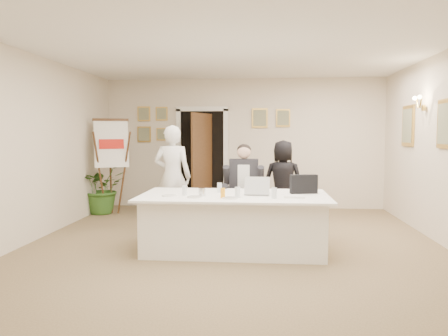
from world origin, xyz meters
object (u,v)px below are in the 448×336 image
object	(u,v)px
potted_palm	(103,187)
seated_man	(244,188)
laptop_bag	(304,184)
oj_glass	(223,193)
paper_stack	(295,196)
steel_jug	(202,192)
conference_table	(234,222)
laptop	(257,184)
flip_chart	(111,172)
standing_man	(172,177)
standing_woman	(283,181)

from	to	relation	value
potted_palm	seated_man	bearing A→B (deg)	-27.96
laptop_bag	oj_glass	distance (m)	1.21
paper_stack	steel_jug	bearing A→B (deg)	179.06
steel_jug	potted_palm	bearing A→B (deg)	131.15
conference_table	laptop	xyz separation A→B (m)	(0.31, 0.03, 0.52)
conference_table	flip_chart	bearing A→B (deg)	136.86
laptop	oj_glass	size ratio (longest dim) A/B	2.76
seated_man	laptop_bag	distance (m)	1.22
seated_man	potted_palm	xyz separation A→B (m)	(-2.92, 1.55, -0.21)
standing_man	laptop	world-z (taller)	standing_man
conference_table	potted_palm	xyz separation A→B (m)	(-2.83, 2.57, 0.13)
seated_man	conference_table	bearing A→B (deg)	-87.12
potted_palm	laptop_bag	world-z (taller)	potted_palm
potted_palm	steel_jug	bearing A→B (deg)	-48.85
laptop_bag	oj_glass	world-z (taller)	laptop_bag
conference_table	seated_man	world-z (taller)	seated_man
standing_man	laptop_bag	world-z (taller)	standing_man
potted_palm	oj_glass	bearing A→B (deg)	-47.10
conference_table	oj_glass	bearing A→B (deg)	-110.50
standing_woman	potted_palm	size ratio (longest dim) A/B	1.42
seated_man	potted_palm	size ratio (longest dim) A/B	1.39
standing_woman	potted_palm	distance (m)	3.63
flip_chart	seated_man	bearing A→B (deg)	-27.71
potted_palm	oj_glass	size ratio (longest dim) A/B	8.12
seated_man	oj_glass	distance (m)	1.38
potted_palm	conference_table	bearing A→B (deg)	-42.25
standing_man	flip_chart	bearing A→B (deg)	-35.36
seated_man	steel_jug	bearing A→B (deg)	-105.00
flip_chart	laptop	size ratio (longest dim) A/B	5.21
laptop	paper_stack	world-z (taller)	laptop
standing_man	standing_woman	world-z (taller)	standing_man
standing_woman	oj_glass	distance (m)	2.57
conference_table	laptop_bag	world-z (taller)	laptop_bag
flip_chart	steel_jug	size ratio (longest dim) A/B	16.97
potted_palm	oj_glass	world-z (taller)	potted_palm
seated_man	oj_glass	size ratio (longest dim) A/B	11.27
standing_woman	steel_jug	bearing A→B (deg)	72.12
standing_woman	oj_glass	world-z (taller)	standing_woman
flip_chart	laptop	xyz separation A→B (m)	(2.91, -2.40, 0.05)
potted_palm	laptop	world-z (taller)	potted_palm
oj_glass	flip_chart	bearing A→B (deg)	131.70
paper_stack	seated_man	bearing A→B (deg)	120.32
conference_table	laptop	bearing A→B (deg)	5.22
laptop	oj_glass	xyz separation A→B (m)	(-0.44, -0.37, -0.07)
steel_jug	laptop_bag	bearing A→B (deg)	15.44
potted_palm	paper_stack	bearing A→B (deg)	-37.38
laptop_bag	steel_jug	xyz separation A→B (m)	(-1.38, -0.38, -0.08)
seated_man	potted_palm	bearing A→B (deg)	159.81
oj_glass	laptop_bag	bearing A→B (deg)	26.12
potted_palm	standing_man	bearing A→B (deg)	-35.10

